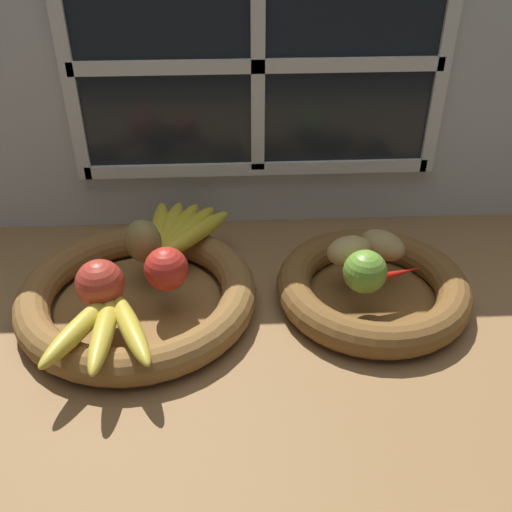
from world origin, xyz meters
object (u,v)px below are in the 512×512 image
at_px(fruit_bowl_left, 138,296).
at_px(potato_back, 382,245).
at_px(chili_pepper, 393,273).
at_px(banana_bunch_front, 105,327).
at_px(fruit_bowl_right, 372,288).
at_px(pear_brown, 143,241).
at_px(potato_oblong, 349,251).
at_px(banana_bunch_back, 178,231).
at_px(apple_red_front, 100,283).
at_px(apple_red_right, 166,270).
at_px(lime_near, 365,272).

bearing_deg(fruit_bowl_left, potato_back, 6.57).
bearing_deg(chili_pepper, banana_bunch_front, 176.16).
bearing_deg(chili_pepper, fruit_bowl_right, 131.35).
distance_m(pear_brown, banana_bunch_front, 0.19).
bearing_deg(potato_oblong, pear_brown, 175.10).
bearing_deg(banana_bunch_front, pear_brown, 79.07).
distance_m(fruit_bowl_right, pear_brown, 0.38).
bearing_deg(banana_bunch_back, fruit_bowl_right, -20.77).
bearing_deg(pear_brown, potato_oblong, -4.90).
relative_size(pear_brown, banana_bunch_front, 0.40).
distance_m(fruit_bowl_right, apple_red_front, 0.43).
bearing_deg(apple_red_right, lime_near, -3.60).
xyz_separation_m(pear_brown, chili_pepper, (0.39, -0.07, -0.03)).
relative_size(pear_brown, banana_bunch_back, 0.38).
height_order(fruit_bowl_left, potato_oblong, potato_oblong).
xyz_separation_m(fruit_bowl_right, lime_near, (-0.03, -0.04, 0.06)).
bearing_deg(potato_oblong, fruit_bowl_right, -37.87).
bearing_deg(chili_pepper, potato_back, 75.22).
bearing_deg(potato_back, lime_near, -118.98).
relative_size(apple_red_front, apple_red_right, 1.06).
relative_size(fruit_bowl_right, chili_pepper, 2.96).
bearing_deg(lime_near, apple_red_front, -178.18).
height_order(fruit_bowl_right, potato_oblong, potato_oblong).
xyz_separation_m(fruit_bowl_left, fruit_bowl_right, (0.38, 0.00, 0.00)).
bearing_deg(banana_bunch_back, lime_near, -28.96).
distance_m(apple_red_front, potato_oblong, 0.39).
relative_size(apple_red_front, banana_bunch_back, 0.37).
bearing_deg(fruit_bowl_left, fruit_bowl_right, 0.00).
bearing_deg(banana_bunch_front, potato_oblong, 22.87).
xyz_separation_m(banana_bunch_front, potato_oblong, (0.36, 0.15, 0.01)).
bearing_deg(pear_brown, fruit_bowl_right, -8.89).
bearing_deg(potato_back, fruit_bowl_right, -114.44).
xyz_separation_m(apple_red_front, banana_bunch_back, (0.10, 0.17, -0.02)).
bearing_deg(apple_red_right, potato_oblong, 10.02).
bearing_deg(apple_red_front, banana_bunch_back, 59.90).
bearing_deg(apple_red_front, potato_oblong, 12.16).
height_order(apple_red_right, pear_brown, pear_brown).
distance_m(fruit_bowl_left, fruit_bowl_right, 0.38).
relative_size(banana_bunch_back, potato_oblong, 2.58).
relative_size(fruit_bowl_right, potato_back, 3.93).
bearing_deg(banana_bunch_front, fruit_bowl_left, 78.47).
height_order(potato_oblong, chili_pepper, potato_oblong).
xyz_separation_m(fruit_bowl_left, potato_back, (0.40, 0.05, 0.05)).
relative_size(lime_near, chili_pepper, 0.63).
xyz_separation_m(fruit_bowl_right, banana_bunch_front, (-0.40, -0.12, 0.04)).
xyz_separation_m(fruit_bowl_left, apple_red_front, (-0.04, -0.05, 0.06)).
bearing_deg(potato_back, apple_red_right, -168.96).
bearing_deg(pear_brown, banana_bunch_front, -100.93).
height_order(banana_bunch_back, lime_near, lime_near).
xyz_separation_m(apple_red_right, chili_pepper, (0.35, 0.01, -0.02)).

